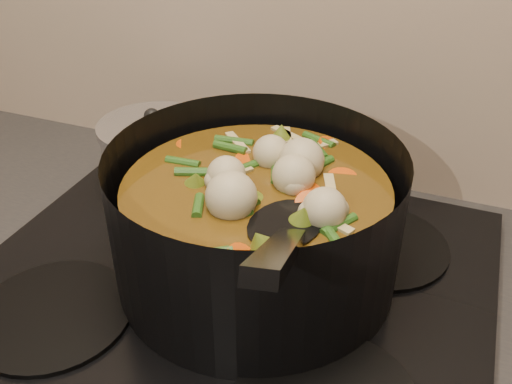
% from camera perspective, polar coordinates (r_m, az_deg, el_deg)
% --- Properties ---
extents(stovetop, '(0.62, 0.54, 0.03)m').
position_cam_1_polar(stovetop, '(0.71, -2.76, -9.16)').
color(stovetop, black).
rests_on(stovetop, counter).
extents(stockpot, '(0.34, 0.44, 0.25)m').
position_cam_1_polar(stockpot, '(0.67, 0.03, -2.93)').
color(stockpot, black).
rests_on(stockpot, stovetop).
extents(saucepan, '(0.16, 0.16, 0.13)m').
position_cam_1_polar(saucepan, '(0.86, -9.95, 3.53)').
color(saucepan, silver).
rests_on(saucepan, stovetop).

